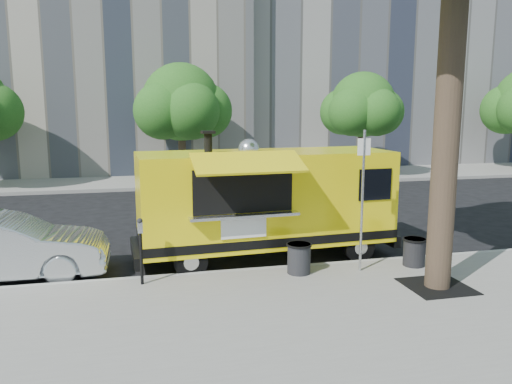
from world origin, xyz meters
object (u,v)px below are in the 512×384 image
at_px(far_tree_c, 363,105).
at_px(trash_bin_right, 299,257).
at_px(sign_post, 362,192).
at_px(trash_bin_left, 414,251).
at_px(far_tree_b, 181,102).
at_px(parking_meter, 141,243).
at_px(sedan, 3,248).
at_px(food_truck, 265,200).

distance_m(far_tree_c, trash_bin_right, 16.17).
height_order(sign_post, trash_bin_left, sign_post).
xyz_separation_m(far_tree_b, parking_meter, (-2.00, -14.05, -2.85)).
xyz_separation_m(far_tree_b, sedan, (-4.82, -12.70, -3.13)).
distance_m(trash_bin_left, trash_bin_right, 2.63).
relative_size(far_tree_b, parking_meter, 4.12).
height_order(far_tree_b, sign_post, far_tree_b).
height_order(sign_post, parking_meter, sign_post).
distance_m(sedan, trash_bin_right, 6.21).
distance_m(food_truck, trash_bin_left, 3.55).
height_order(food_truck, trash_bin_left, food_truck).
xyz_separation_m(far_tree_b, trash_bin_left, (3.86, -14.20, -3.36)).
bearing_deg(trash_bin_right, trash_bin_left, -1.96).
xyz_separation_m(far_tree_b, food_truck, (0.88, -12.53, -2.40)).
height_order(far_tree_b, food_truck, far_tree_b).
relative_size(far_tree_b, trash_bin_left, 8.98).
relative_size(far_tree_b, trash_bin_right, 8.64).
relative_size(trash_bin_left, trash_bin_right, 0.96).
bearing_deg(food_truck, trash_bin_right, -81.14).
xyz_separation_m(parking_meter, sedan, (-2.82, 1.35, -0.28)).
height_order(far_tree_c, sedan, far_tree_c).
xyz_separation_m(sign_post, food_truck, (-1.67, 1.72, -0.41)).
xyz_separation_m(parking_meter, food_truck, (2.88, 1.52, 0.46)).
distance_m(far_tree_c, food_truck, 14.86).
relative_size(far_tree_c, food_truck, 0.82).
relative_size(sign_post, sedan, 0.71).
height_order(parking_meter, trash_bin_right, parking_meter).
height_order(sedan, trash_bin_left, sedan).
bearing_deg(trash_bin_right, far_tree_b, 94.97).
xyz_separation_m(far_tree_b, sign_post, (2.55, -14.25, -1.98)).
distance_m(far_tree_b, sign_post, 14.61).
bearing_deg(food_truck, parking_meter, -155.67).
bearing_deg(trash_bin_left, trash_bin_right, 178.04).
relative_size(sign_post, food_truck, 0.47).
distance_m(sign_post, sedan, 7.62).
bearing_deg(sedan, trash_bin_left, -99.44).
height_order(far_tree_c, trash_bin_right, far_tree_c).
bearing_deg(sedan, far_tree_c, -47.74).
xyz_separation_m(sign_post, trash_bin_left, (1.31, 0.05, -1.37)).
height_order(food_truck, trash_bin_right, food_truck).
distance_m(parking_meter, trash_bin_right, 3.26).
height_order(far_tree_c, parking_meter, far_tree_c).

